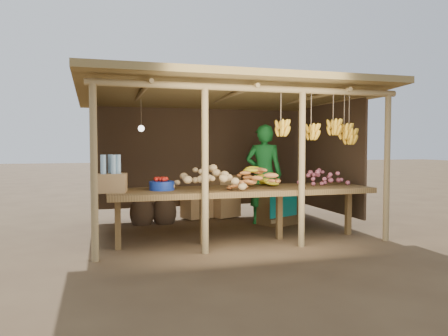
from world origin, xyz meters
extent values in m
plane|color=brown|center=(0.00, 0.00, 0.00)|extent=(60.00, 60.00, 0.00)
cylinder|color=#9B7E50|center=(-2.10, -1.50, 1.10)|extent=(0.09, 0.09, 2.20)
cylinder|color=#9B7E50|center=(2.10, -1.50, 1.10)|extent=(0.09, 0.09, 2.20)
cylinder|color=#9B7E50|center=(-2.10, 1.50, 1.10)|extent=(0.09, 0.09, 2.20)
cylinder|color=#9B7E50|center=(2.10, 1.50, 1.10)|extent=(0.09, 0.09, 2.20)
cylinder|color=#9B7E50|center=(-0.70, -1.50, 1.10)|extent=(0.09, 0.09, 2.20)
cylinder|color=#9B7E50|center=(0.70, -1.50, 1.10)|extent=(0.09, 0.09, 2.20)
cylinder|color=#9B7E50|center=(0.00, -1.50, 2.20)|extent=(4.40, 0.09, 0.09)
cylinder|color=#9B7E50|center=(0.00, 1.50, 2.20)|extent=(4.40, 0.09, 0.09)
cube|color=olive|center=(0.00, 0.00, 2.29)|extent=(4.70, 3.50, 0.28)
cube|color=#453120|center=(0.00, 1.48, 1.21)|extent=(4.20, 0.04, 1.98)
cube|color=#453120|center=(-2.08, 0.20, 1.21)|extent=(0.04, 2.40, 1.98)
cube|color=#453120|center=(2.08, 0.20, 1.21)|extent=(0.04, 2.40, 1.98)
cube|color=brown|center=(0.00, -0.95, 0.76)|extent=(3.90, 1.05, 0.08)
cube|color=brown|center=(-1.80, -0.95, 0.36)|extent=(0.08, 0.08, 0.72)
cube|color=brown|center=(-0.60, -0.95, 0.36)|extent=(0.08, 0.08, 0.72)
cube|color=brown|center=(0.60, -0.95, 0.36)|extent=(0.08, 0.08, 0.72)
cube|color=brown|center=(1.80, -0.95, 0.36)|extent=(0.08, 0.08, 0.72)
cylinder|color=navy|center=(-1.18, -0.90, 0.86)|extent=(0.36, 0.36, 0.12)
cube|color=#A27848|center=(-1.89, -1.02, 0.93)|extent=(0.45, 0.38, 0.25)
imported|color=#186D27|center=(0.85, 0.32, 0.90)|extent=(0.78, 0.67, 1.81)
cube|color=brown|center=(1.08, 0.25, 0.29)|extent=(0.78, 0.73, 0.57)
cube|color=#0C8983|center=(1.08, 0.25, 0.60)|extent=(0.87, 0.82, 0.06)
cube|color=#A27848|center=(0.36, 1.20, 0.23)|extent=(0.63, 0.58, 0.41)
cube|color=#A27848|center=(0.36, 1.20, 0.63)|extent=(0.63, 0.58, 0.41)
cube|color=#A27848|center=(-0.20, 1.20, 0.23)|extent=(0.63, 0.58, 0.41)
ellipsoid|color=#453120|center=(-1.29, 0.85, 0.26)|extent=(0.44, 0.44, 0.60)
ellipsoid|color=#453120|center=(-0.89, 0.85, 0.26)|extent=(0.44, 0.44, 0.60)
camera|label=1|loc=(-2.07, -7.06, 1.44)|focal=35.00mm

